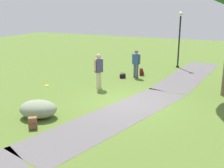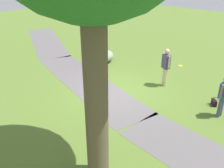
{
  "view_description": "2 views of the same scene",
  "coord_description": "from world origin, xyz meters",
  "px_view_note": "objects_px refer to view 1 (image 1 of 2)",
  "views": [
    {
      "loc": [
        10.89,
        4.16,
        4.06
      ],
      "look_at": [
        0.71,
        -0.5,
        0.9
      ],
      "focal_mm": 45.42,
      "sensor_mm": 36.0,
      "label": 1
    },
    {
      "loc": [
        -6.21,
        7.24,
        5.06
      ],
      "look_at": [
        -0.38,
        0.76,
        0.83
      ],
      "focal_mm": 39.44,
      "sensor_mm": 36.0,
      "label": 2
    }
  ],
  "objects_px": {
    "lamp_post": "(180,34)",
    "man_near_boulder": "(99,69)",
    "frisbee_on_grass": "(47,85)",
    "handbag_on_grass": "(123,76)",
    "woman_with_handbag": "(136,62)",
    "backpack_by_boulder": "(33,123)",
    "lawn_boulder": "(38,109)",
    "spare_backpack_on_lawn": "(141,72)"
  },
  "relations": [
    {
      "from": "lawn_boulder",
      "to": "man_near_boulder",
      "type": "distance_m",
      "value": 4.3
    },
    {
      "from": "woman_with_handbag",
      "to": "handbag_on_grass",
      "type": "bearing_deg",
      "value": -55.28
    },
    {
      "from": "lawn_boulder",
      "to": "man_near_boulder",
      "type": "xyz_separation_m",
      "value": [
        -4.23,
        0.36,
        0.7
      ]
    },
    {
      "from": "woman_with_handbag",
      "to": "man_near_boulder",
      "type": "relative_size",
      "value": 0.91
    },
    {
      "from": "man_near_boulder",
      "to": "handbag_on_grass",
      "type": "distance_m",
      "value": 2.62
    },
    {
      "from": "spare_backpack_on_lawn",
      "to": "frisbee_on_grass",
      "type": "distance_m",
      "value": 5.6
    },
    {
      "from": "lawn_boulder",
      "to": "backpack_by_boulder",
      "type": "distance_m",
      "value": 0.99
    },
    {
      "from": "woman_with_handbag",
      "to": "spare_backpack_on_lawn",
      "type": "height_order",
      "value": "woman_with_handbag"
    },
    {
      "from": "handbag_on_grass",
      "to": "spare_backpack_on_lawn",
      "type": "bearing_deg",
      "value": 147.07
    },
    {
      "from": "handbag_on_grass",
      "to": "backpack_by_boulder",
      "type": "relative_size",
      "value": 0.96
    },
    {
      "from": "lamp_post",
      "to": "man_near_boulder",
      "type": "relative_size",
      "value": 2.04
    },
    {
      "from": "lamp_post",
      "to": "spare_backpack_on_lawn",
      "type": "xyz_separation_m",
      "value": [
        3.05,
        -1.5,
        -2.03
      ]
    },
    {
      "from": "lawn_boulder",
      "to": "spare_backpack_on_lawn",
      "type": "bearing_deg",
      "value": 170.16
    },
    {
      "from": "lawn_boulder",
      "to": "handbag_on_grass",
      "type": "relative_size",
      "value": 4.25
    },
    {
      "from": "lawn_boulder",
      "to": "backpack_by_boulder",
      "type": "xyz_separation_m",
      "value": [
        0.87,
        0.45,
        -0.14
      ]
    },
    {
      "from": "spare_backpack_on_lawn",
      "to": "lawn_boulder",
      "type": "bearing_deg",
      "value": -9.84
    },
    {
      "from": "frisbee_on_grass",
      "to": "backpack_by_boulder",
      "type": "bearing_deg",
      "value": 32.12
    },
    {
      "from": "lamp_post",
      "to": "woman_with_handbag",
      "type": "xyz_separation_m",
      "value": [
        3.75,
        -1.6,
        -1.3
      ]
    },
    {
      "from": "backpack_by_boulder",
      "to": "lawn_boulder",
      "type": "bearing_deg",
      "value": -152.44
    },
    {
      "from": "woman_with_handbag",
      "to": "man_near_boulder",
      "type": "xyz_separation_m",
      "value": [
        2.89,
        -0.9,
        0.11
      ]
    },
    {
      "from": "man_near_boulder",
      "to": "woman_with_handbag",
      "type": "bearing_deg",
      "value": 162.79
    },
    {
      "from": "backpack_by_boulder",
      "to": "frisbee_on_grass",
      "type": "distance_m",
      "value": 5.32
    },
    {
      "from": "lamp_post",
      "to": "handbag_on_grass",
      "type": "bearing_deg",
      "value": -28.08
    },
    {
      "from": "frisbee_on_grass",
      "to": "handbag_on_grass",
      "type": "bearing_deg",
      "value": 135.47
    },
    {
      "from": "lamp_post",
      "to": "backpack_by_boulder",
      "type": "relative_size",
      "value": 9.02
    },
    {
      "from": "woman_with_handbag",
      "to": "backpack_by_boulder",
      "type": "relative_size",
      "value": 4.0
    },
    {
      "from": "lamp_post",
      "to": "man_near_boulder",
      "type": "distance_m",
      "value": 7.19
    },
    {
      "from": "woman_with_handbag",
      "to": "frisbee_on_grass",
      "type": "height_order",
      "value": "woman_with_handbag"
    },
    {
      "from": "lamp_post",
      "to": "lawn_boulder",
      "type": "height_order",
      "value": "lamp_post"
    },
    {
      "from": "handbag_on_grass",
      "to": "frisbee_on_grass",
      "type": "distance_m",
      "value": 4.27
    },
    {
      "from": "lamp_post",
      "to": "handbag_on_grass",
      "type": "relative_size",
      "value": 9.38
    },
    {
      "from": "man_near_boulder",
      "to": "frisbee_on_grass",
      "type": "xyz_separation_m",
      "value": [
        0.59,
        -2.73,
        -1.02
      ]
    },
    {
      "from": "handbag_on_grass",
      "to": "backpack_by_boulder",
      "type": "height_order",
      "value": "backpack_by_boulder"
    },
    {
      "from": "man_near_boulder",
      "to": "backpack_by_boulder",
      "type": "xyz_separation_m",
      "value": [
        5.09,
        0.09,
        -0.84
      ]
    },
    {
      "from": "woman_with_handbag",
      "to": "backpack_by_boulder",
      "type": "distance_m",
      "value": 8.06
    },
    {
      "from": "lamp_post",
      "to": "handbag_on_grass",
      "type": "height_order",
      "value": "lamp_post"
    },
    {
      "from": "backpack_by_boulder",
      "to": "man_near_boulder",
      "type": "bearing_deg",
      "value": -178.94
    },
    {
      "from": "woman_with_handbag",
      "to": "handbag_on_grass",
      "type": "height_order",
      "value": "woman_with_handbag"
    },
    {
      "from": "woman_with_handbag",
      "to": "lawn_boulder",
      "type": "bearing_deg",
      "value": -9.99
    },
    {
      "from": "handbag_on_grass",
      "to": "man_near_boulder",
      "type": "bearing_deg",
      "value": -6.03
    },
    {
      "from": "woman_with_handbag",
      "to": "handbag_on_grass",
      "type": "xyz_separation_m",
      "value": [
        0.44,
        -0.64,
        -0.78
      ]
    },
    {
      "from": "lamp_post",
      "to": "man_near_boulder",
      "type": "xyz_separation_m",
      "value": [
        6.64,
        -2.49,
        -1.19
      ]
    }
  ]
}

